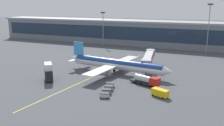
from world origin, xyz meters
TOP-DOWN VIEW (x-y plane):
  - ground_plane at (0.00, 0.00)m, footprint 700.00×700.00m
  - apron_lead_in_line at (-3.55, 2.00)m, footprint 7.68×79.69m
  - terminal_building at (-10.16, 74.80)m, footprint 211.47×17.86m
  - main_airliner at (2.25, 5.64)m, footprint 44.52×35.59m
  - jet_bridge at (11.64, 17.23)m, footprint 8.04×24.46m
  - fuel_tanker at (16.95, -3.65)m, footprint 11.02×5.92m
  - catering_lift at (-15.91, -12.32)m, footprint 6.35×6.77m
  - crew_van at (23.36, -12.06)m, footprint 5.42×3.80m
  - baggage_cart_0 at (9.00, -19.24)m, footprint 2.95×2.17m
  - baggage_cart_1 at (8.21, -16.14)m, footprint 2.95×2.17m
  - baggage_cart_2 at (7.42, -13.04)m, footprint 2.95×2.17m
  - baggage_cart_3 at (6.63, -9.94)m, footprint 2.95×2.17m
  - apron_light_mast_0 at (31.10, 62.84)m, footprint 2.80×0.50m
  - apron_light_mast_1 at (-31.10, 62.84)m, footprint 2.80×0.50m

SIDE VIEW (x-z plane):
  - ground_plane at x=0.00m, z-range 0.00..0.00m
  - apron_lead_in_line at x=-3.55m, z-range 0.00..0.01m
  - baggage_cart_0 at x=9.00m, z-range 0.04..1.52m
  - baggage_cart_1 at x=8.21m, z-range 0.04..1.52m
  - baggage_cart_2 at x=7.42m, z-range 0.04..1.52m
  - baggage_cart_3 at x=6.63m, z-range 0.04..1.52m
  - crew_van at x=23.36m, z-range 0.16..2.46m
  - fuel_tanker at x=16.95m, z-range 0.12..3.37m
  - catering_lift at x=-15.91m, z-range -0.08..6.22m
  - main_airliner at x=2.25m, z-range -1.77..9.17m
  - jet_bridge at x=11.64m, z-range 1.53..7.94m
  - terminal_building at x=-10.16m, z-range 0.02..15.63m
  - apron_light_mast_1 at x=-31.10m, z-range 1.94..22.98m
  - apron_light_mast_0 at x=31.10m, z-range 2.03..28.25m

